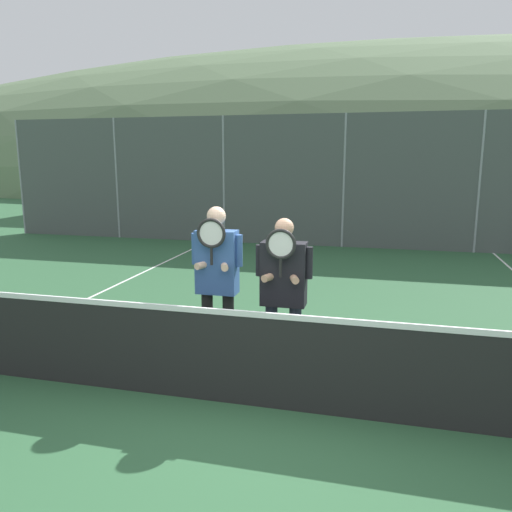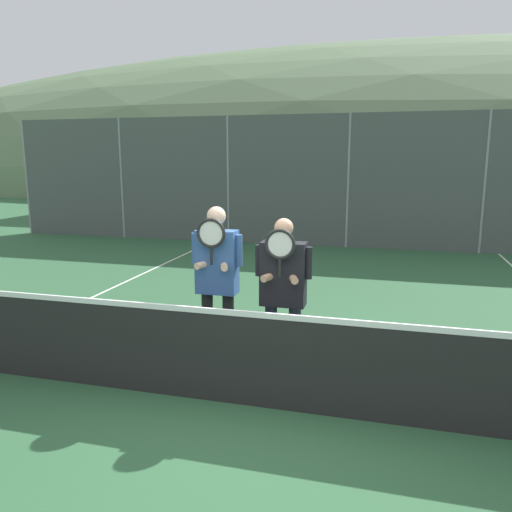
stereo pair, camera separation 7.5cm
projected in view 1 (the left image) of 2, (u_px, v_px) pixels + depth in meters
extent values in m
plane|color=#2D5B38|center=(264.00, 407.00, 4.88)|extent=(120.00, 120.00, 0.00)
ellipsoid|color=#5B7551|center=(375.00, 178.00, 59.56)|extent=(137.65, 76.47, 26.76)
cube|color=beige|center=(314.00, 182.00, 20.53)|extent=(20.28, 5.00, 2.86)
cube|color=#4C4C51|center=(315.00, 142.00, 20.22)|extent=(20.78, 5.50, 0.36)
cylinder|color=gray|center=(21.00, 178.00, 15.77)|extent=(0.06, 0.06, 3.55)
cylinder|color=gray|center=(117.00, 179.00, 14.95)|extent=(0.06, 0.06, 3.55)
cylinder|color=gray|center=(224.00, 180.00, 14.14)|extent=(0.06, 0.06, 3.55)
cylinder|color=gray|center=(344.00, 181.00, 13.33)|extent=(0.06, 0.06, 3.55)
cylinder|color=gray|center=(480.00, 183.00, 12.52)|extent=(0.06, 0.06, 3.55)
cube|color=#4C5451|center=(344.00, 181.00, 13.33)|extent=(20.23, 0.02, 3.55)
cube|color=black|center=(264.00, 363.00, 4.79)|extent=(10.15, 0.02, 0.92)
cube|color=white|center=(264.00, 315.00, 4.70)|extent=(10.15, 0.03, 0.06)
cube|color=white|center=(89.00, 298.00, 8.66)|extent=(0.05, 16.00, 0.01)
cylinder|color=black|center=(208.00, 330.00, 5.73)|extent=(0.13, 0.13, 0.90)
cylinder|color=black|center=(229.00, 332.00, 5.67)|extent=(0.13, 0.13, 0.90)
cube|color=#335693|center=(217.00, 262.00, 5.55)|extent=(0.46, 0.22, 0.71)
sphere|color=#DBB293|center=(216.00, 216.00, 5.45)|extent=(0.21, 0.21, 0.21)
cylinder|color=#335693|center=(195.00, 249.00, 5.58)|extent=(0.08, 0.08, 0.35)
cylinder|color=#335693|center=(239.00, 251.00, 5.46)|extent=(0.08, 0.08, 0.35)
cylinder|color=#DBB293|center=(205.00, 265.00, 5.49)|extent=(0.16, 0.27, 0.08)
cylinder|color=#DBB293|center=(224.00, 266.00, 5.44)|extent=(0.16, 0.27, 0.08)
cylinder|color=black|center=(212.00, 256.00, 5.36)|extent=(0.03, 0.03, 0.20)
torus|color=black|center=(211.00, 233.00, 5.31)|extent=(0.33, 0.03, 0.33)
cylinder|color=silver|center=(211.00, 233.00, 5.31)|extent=(0.27, 0.00, 0.27)
cylinder|color=#232838|center=(271.00, 342.00, 5.42)|extent=(0.13, 0.13, 0.86)
cylinder|color=#232838|center=(295.00, 344.00, 5.36)|extent=(0.13, 0.13, 0.86)
cube|color=black|center=(284.00, 274.00, 5.24)|extent=(0.47, 0.22, 0.68)
sphere|color=tan|center=(284.00, 228.00, 5.15)|extent=(0.20, 0.20, 0.20)
cylinder|color=black|center=(260.00, 260.00, 5.28)|extent=(0.08, 0.08, 0.33)
cylinder|color=black|center=(309.00, 263.00, 5.15)|extent=(0.08, 0.08, 0.33)
cylinder|color=tan|center=(271.00, 276.00, 5.19)|extent=(0.16, 0.27, 0.08)
cylinder|color=tan|center=(293.00, 278.00, 5.13)|extent=(0.16, 0.27, 0.08)
cylinder|color=black|center=(280.00, 268.00, 5.05)|extent=(0.03, 0.03, 0.20)
torus|color=black|center=(281.00, 244.00, 5.01)|extent=(0.32, 0.03, 0.32)
cylinder|color=silver|center=(281.00, 244.00, 5.01)|extent=(0.26, 0.00, 0.26)
cube|color=#B2B7BC|center=(173.00, 206.00, 17.66)|extent=(4.63, 1.78, 0.82)
cube|color=#2D3842|center=(173.00, 185.00, 17.52)|extent=(2.54, 1.64, 0.67)
cylinder|color=black|center=(205.00, 222.00, 16.52)|extent=(0.60, 0.16, 0.60)
cylinder|color=black|center=(222.00, 216.00, 18.24)|extent=(0.60, 0.16, 0.60)
cylinder|color=black|center=(123.00, 220.00, 17.24)|extent=(0.60, 0.16, 0.60)
cylinder|color=black|center=(147.00, 214.00, 18.97)|extent=(0.60, 0.16, 0.60)
cube|color=black|center=(326.00, 211.00, 16.15)|extent=(4.43, 1.85, 0.81)
cube|color=#2D3842|center=(327.00, 188.00, 16.01)|extent=(2.44, 1.70, 0.66)
cylinder|color=black|center=(370.00, 229.00, 14.98)|extent=(0.60, 0.16, 0.60)
cylinder|color=black|center=(372.00, 221.00, 16.78)|extent=(0.60, 0.16, 0.60)
cylinder|color=black|center=(276.00, 226.00, 15.68)|extent=(0.60, 0.16, 0.60)
cylinder|color=black|center=(287.00, 219.00, 17.48)|extent=(0.60, 0.16, 0.60)
cube|color=silver|center=(499.00, 215.00, 15.04)|extent=(4.16, 1.79, 0.78)
cube|color=#2D3842|center=(501.00, 192.00, 14.90)|extent=(2.29, 1.65, 0.64)
cylinder|color=black|center=(454.00, 231.00, 14.57)|extent=(0.60, 0.16, 0.60)
cylinder|color=black|center=(446.00, 223.00, 16.31)|extent=(0.60, 0.16, 0.60)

